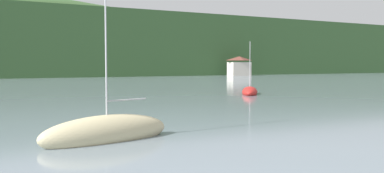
# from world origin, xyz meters

# --- Properties ---
(shore_building_central) EXTENTS (6.88, 3.74, 5.90)m
(shore_building_central) POSITION_xyz_m (57.87, 130.09, 2.86)
(shore_building_central) COLOR beige
(shore_building_central) RESTS_ON ground_plane
(sailboat_far_1) EXTENTS (4.67, 5.37, 6.58)m
(sailboat_far_1) POSITION_xyz_m (17.39, 68.11, 0.29)
(sailboat_far_1) COLOR red
(sailboat_far_1) RESTS_ON ground_plane
(sailboat_mid_3) EXTENTS (6.65, 2.97, 9.83)m
(sailboat_mid_3) POSITION_xyz_m (-5.30, 47.78, 0.39)
(sailboat_mid_3) COLOR #CCBC8E
(sailboat_mid_3) RESTS_ON ground_plane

